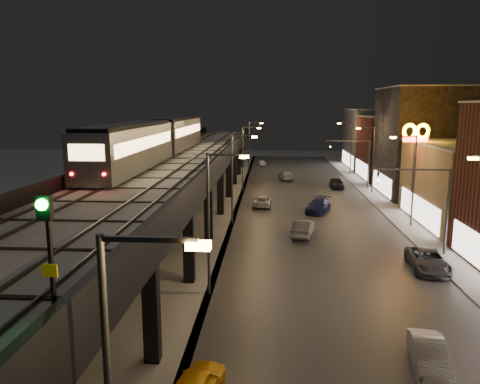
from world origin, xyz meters
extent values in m
cube|color=#46474D|center=(7.50, 35.00, 0.03)|extent=(17.00, 120.00, 0.06)
cube|color=#9FA1A8|center=(17.50, 35.00, 0.07)|extent=(4.00, 120.00, 0.14)
cube|color=#9FA1A8|center=(-6.00, 35.00, 0.03)|extent=(11.00, 120.00, 0.06)
cube|color=black|center=(-6.00, 32.00, 5.80)|extent=(9.00, 100.00, 1.00)
cube|color=black|center=(-2.30, 5.00, 2.65)|extent=(0.70, 0.70, 5.30)
cube|color=black|center=(-6.00, 5.00, 5.15)|extent=(8.00, 0.60, 0.50)
cube|color=black|center=(-9.70, 15.00, 2.65)|extent=(0.70, 0.70, 5.30)
cube|color=black|center=(-2.30, 15.00, 2.65)|extent=(0.70, 0.70, 5.30)
cube|color=black|center=(-6.00, 15.00, 5.15)|extent=(8.00, 0.60, 0.50)
cube|color=black|center=(-9.70, 25.00, 2.65)|extent=(0.70, 0.70, 5.30)
cube|color=black|center=(-2.30, 25.00, 2.65)|extent=(0.70, 0.70, 5.30)
cube|color=black|center=(-6.00, 25.00, 5.15)|extent=(8.00, 0.60, 0.50)
cube|color=black|center=(-9.70, 35.00, 2.65)|extent=(0.70, 0.70, 5.30)
cube|color=black|center=(-2.30, 35.00, 2.65)|extent=(0.70, 0.70, 5.30)
cube|color=black|center=(-6.00, 35.00, 5.15)|extent=(8.00, 0.60, 0.50)
cube|color=black|center=(-9.70, 45.00, 2.65)|extent=(0.70, 0.70, 5.30)
cube|color=black|center=(-2.30, 45.00, 2.65)|extent=(0.70, 0.70, 5.30)
cube|color=black|center=(-6.00, 45.00, 5.15)|extent=(8.00, 0.60, 0.50)
cube|color=black|center=(-9.70, 55.00, 2.65)|extent=(0.70, 0.70, 5.30)
cube|color=black|center=(-2.30, 55.00, 2.65)|extent=(0.70, 0.70, 5.30)
cube|color=black|center=(-6.00, 55.00, 5.15)|extent=(8.00, 0.60, 0.50)
cube|color=black|center=(-9.70, 65.00, 2.65)|extent=(0.70, 0.70, 5.30)
cube|color=black|center=(-2.30, 65.00, 2.65)|extent=(0.70, 0.70, 5.30)
cube|color=black|center=(-6.00, 65.00, 5.15)|extent=(8.00, 0.60, 0.50)
cube|color=black|center=(-9.70, 75.00, 2.65)|extent=(0.70, 0.70, 5.30)
cube|color=black|center=(-2.30, 75.00, 2.65)|extent=(0.70, 0.70, 5.30)
cube|color=black|center=(-6.00, 75.00, 5.15)|extent=(8.00, 0.60, 0.50)
cube|color=#B2B7C1|center=(-6.00, 32.00, 6.38)|extent=(8.40, 100.00, 0.16)
cube|color=#332D28|center=(-9.22, 32.00, 6.54)|extent=(0.08, 98.00, 0.16)
cube|color=#332D28|center=(-7.78, 32.00, 6.54)|extent=(0.08, 98.00, 0.16)
cube|color=#332D28|center=(-4.72, 32.00, 6.54)|extent=(0.08, 98.00, 0.16)
cube|color=#332D28|center=(-3.28, 32.00, 6.54)|extent=(0.08, 98.00, 0.16)
cube|color=black|center=(-6.00, 2.00, 6.49)|extent=(7.80, 0.24, 0.06)
cube|color=black|center=(-6.00, 18.00, 6.49)|extent=(7.80, 0.24, 0.06)
cube|color=black|center=(-6.00, 34.00, 6.49)|extent=(7.80, 0.24, 0.06)
cube|color=black|center=(-6.00, 50.00, 6.49)|extent=(7.80, 0.24, 0.06)
cube|color=black|center=(-6.00, 66.00, 6.49)|extent=(7.80, 0.24, 0.06)
cube|color=black|center=(-1.65, 32.00, 6.85)|extent=(0.30, 100.00, 1.10)
cube|color=black|center=(-10.35, 32.00, 6.85)|extent=(0.30, 100.00, 1.10)
cube|color=beige|center=(17.95, 18.00, 1.60)|extent=(0.10, 9.60, 2.40)
cube|color=beige|center=(17.95, 32.00, 1.60)|extent=(0.10, 12.00, 2.40)
cube|color=#232228|center=(24.00, 48.00, 7.00)|extent=(12.00, 13.00, 14.00)
cube|color=beige|center=(17.95, 48.00, 1.60)|extent=(0.10, 10.40, 2.40)
cube|color=#B2B7C1|center=(24.00, 48.00, 14.08)|extent=(12.20, 13.20, 0.16)
cube|color=#531E17|center=(24.00, 62.00, 5.00)|extent=(12.00, 12.00, 10.00)
cube|color=beige|center=(17.95, 62.00, 1.60)|extent=(0.10, 9.60, 2.40)
cube|color=#B2B7C1|center=(24.00, 62.00, 10.08)|extent=(12.20, 12.20, 0.16)
cube|color=#4D4D53|center=(24.00, 76.00, 5.50)|extent=(12.00, 16.00, 11.00)
cube|color=beige|center=(17.95, 76.00, 1.60)|extent=(0.10, 12.80, 2.40)
cube|color=#B2B7C1|center=(24.00, 76.00, 11.08)|extent=(12.20, 16.20, 0.16)
cube|color=#38383A|center=(0.40, -5.00, 8.90)|extent=(2.20, 0.12, 0.12)
cube|color=#F1B145|center=(1.50, -5.00, 8.78)|extent=(0.55, 0.28, 0.18)
cylinder|color=#38383A|center=(-0.70, 13.00, 4.50)|extent=(0.18, 0.18, 9.00)
cube|color=#38383A|center=(0.40, 13.00, 8.90)|extent=(2.20, 0.12, 0.12)
cube|color=#F1B145|center=(1.50, 13.00, 8.78)|extent=(0.55, 0.28, 0.18)
cube|color=#F1B145|center=(14.80, 13.00, 8.78)|extent=(0.55, 0.28, 0.18)
cylinder|color=#38383A|center=(-0.70, 31.00, 4.50)|extent=(0.18, 0.18, 9.00)
cube|color=#38383A|center=(0.40, 31.00, 8.90)|extent=(2.20, 0.12, 0.12)
cube|color=#F1B145|center=(1.50, 31.00, 8.78)|extent=(0.55, 0.28, 0.18)
cylinder|color=#38383A|center=(17.00, 31.00, 4.50)|extent=(0.18, 0.18, 9.00)
cube|color=#38383A|center=(15.90, 31.00, 8.90)|extent=(2.20, 0.12, 0.12)
cube|color=#F1B145|center=(14.80, 31.00, 8.78)|extent=(0.55, 0.28, 0.18)
cylinder|color=#38383A|center=(-0.70, 49.00, 4.50)|extent=(0.18, 0.18, 9.00)
cube|color=#38383A|center=(0.40, 49.00, 8.90)|extent=(2.20, 0.12, 0.12)
cube|color=#F1B145|center=(1.50, 49.00, 8.78)|extent=(0.55, 0.28, 0.18)
cylinder|color=#38383A|center=(17.00, 49.00, 4.50)|extent=(0.18, 0.18, 9.00)
cube|color=#38383A|center=(15.90, 49.00, 8.90)|extent=(2.20, 0.12, 0.12)
cube|color=#F1B145|center=(14.80, 49.00, 8.78)|extent=(0.55, 0.28, 0.18)
cylinder|color=#38383A|center=(-0.70, 67.00, 4.50)|extent=(0.18, 0.18, 9.00)
cube|color=#38383A|center=(0.40, 67.00, 8.90)|extent=(2.20, 0.12, 0.12)
cube|color=#F1B145|center=(1.50, 67.00, 8.78)|extent=(0.55, 0.28, 0.18)
cylinder|color=#38383A|center=(17.00, 67.00, 4.50)|extent=(0.18, 0.18, 9.00)
cube|color=#38383A|center=(15.90, 67.00, 8.90)|extent=(2.20, 0.12, 0.12)
cube|color=#F1B145|center=(14.80, 67.00, 8.78)|extent=(0.55, 0.28, 0.18)
cylinder|color=#38383A|center=(17.00, 22.00, 3.50)|extent=(0.20, 0.20, 7.00)
cube|color=#38383A|center=(14.00, 22.00, 6.90)|extent=(6.00, 0.12, 0.12)
imported|color=black|center=(11.50, 22.00, 6.40)|extent=(0.20, 0.16, 1.00)
sphere|color=#0CFF26|center=(11.50, 21.85, 6.15)|extent=(0.18, 0.18, 0.18)
cylinder|color=#38383A|center=(17.00, 52.00, 3.50)|extent=(0.20, 0.20, 7.00)
cube|color=#38383A|center=(14.00, 52.00, 6.90)|extent=(6.00, 0.12, 0.12)
imported|color=black|center=(11.50, 52.00, 6.40)|extent=(0.20, 0.16, 1.00)
sphere|color=#0CFF26|center=(11.50, 51.85, 6.15)|extent=(0.18, 0.18, 0.18)
cube|color=gray|center=(-8.50, 23.14, 8.36)|extent=(3.06, 18.46, 3.48)
cube|color=black|center=(-8.50, 23.14, 10.23)|extent=(2.74, 17.93, 0.26)
cube|color=#F4C273|center=(-10.04, 23.14, 8.83)|extent=(0.05, 16.87, 0.95)
cube|color=#F4C273|center=(-6.96, 23.14, 8.83)|extent=(0.05, 16.87, 0.95)
cube|color=gray|center=(-8.50, 42.95, 8.36)|extent=(3.06, 18.46, 3.48)
cube|color=black|center=(-8.50, 42.95, 10.23)|extent=(2.74, 17.93, 0.26)
cube|color=#F4C273|center=(-10.04, 42.95, 8.83)|extent=(0.05, 16.87, 0.95)
cube|color=#F4C273|center=(-6.96, 42.95, 8.83)|extent=(0.05, 16.87, 0.95)
cube|color=#F4C273|center=(-8.50, 13.90, 8.89)|extent=(2.32, 0.05, 1.05)
sphere|color=#FF0C0C|center=(-9.55, 13.88, 7.52)|extent=(0.21, 0.21, 0.21)
sphere|color=#FF0C0C|center=(-7.45, 13.88, 7.52)|extent=(0.21, 0.21, 0.21)
cylinder|color=black|center=(-2.10, -4.50, 8.18)|extent=(0.13, 0.13, 3.13)
cube|color=black|center=(-2.10, -4.62, 9.49)|extent=(0.33, 0.19, 0.57)
sphere|color=#0CFF26|center=(-2.10, -4.74, 9.59)|extent=(0.27, 0.27, 0.27)
cube|color=#FFF309|center=(-2.10, -4.60, 7.98)|extent=(0.37, 0.04, 0.31)
imported|color=slate|center=(6.12, 26.80, 0.76)|extent=(2.49, 4.82, 1.51)
imported|color=silver|center=(2.17, 39.33, 0.62)|extent=(2.21, 4.50, 1.23)
imported|color=silver|center=(5.58, 59.84, 0.69)|extent=(2.56, 4.99, 1.39)
imported|color=white|center=(1.29, 77.41, 0.61)|extent=(2.21, 3.83, 1.23)
imported|color=gray|center=(10.29, 5.10, 0.67)|extent=(1.99, 4.24, 1.34)
imported|color=#4F535D|center=(14.53, 18.33, 0.73)|extent=(2.75, 5.39, 1.46)
imported|color=#161E4F|center=(8.50, 36.72, 0.73)|extent=(3.58, 5.41, 1.46)
imported|color=black|center=(12.69, 52.42, 0.77)|extent=(1.91, 4.53, 1.53)
cylinder|color=#38383A|center=(18.00, 34.61, 4.04)|extent=(0.24, 0.24, 8.07)
cube|color=#FF0C0C|center=(18.00, 34.61, 8.38)|extent=(2.83, 0.25, 0.50)
torus|color=#FFB500|center=(17.34, 34.61, 9.18)|extent=(1.65, 0.83, 1.63)
torus|color=#FFB500|center=(18.66, 34.61, 9.18)|extent=(1.65, 0.83, 1.63)
camera|label=1|loc=(3.05, -14.77, 11.80)|focal=35.00mm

